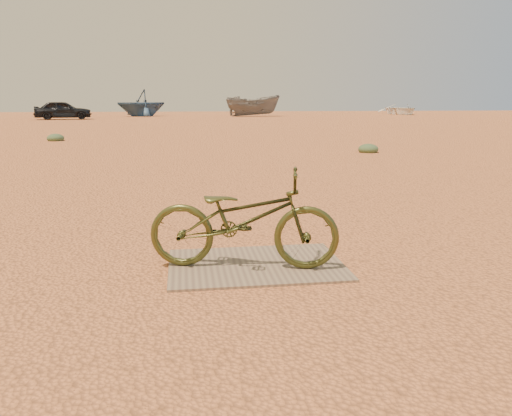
{
  "coord_description": "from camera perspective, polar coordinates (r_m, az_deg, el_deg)",
  "views": [
    {
      "loc": [
        -0.7,
        -4.63,
        1.5
      ],
      "look_at": [
        -0.07,
        -0.32,
        0.54
      ],
      "focal_mm": 35.0,
      "sensor_mm": 36.0,
      "label": 1
    }
  ],
  "objects": [
    {
      "name": "ground",
      "position": [
        4.92,
        0.3,
        -5.39
      ],
      "size": [
        120.0,
        120.0,
        0.0
      ],
      "primitive_type": "plane",
      "color": "#E6834C",
      "rests_on": "ground"
    },
    {
      "name": "boat_far_right",
      "position": [
        53.83,
        16.23,
        10.8
      ],
      "size": [
        3.82,
        5.25,
        1.06
      ],
      "primitive_type": "imported",
      "rotation": [
        0.0,
        0.0,
        -0.03
      ],
      "color": "white",
      "rests_on": "ground"
    },
    {
      "name": "kale_c",
      "position": [
        20.0,
        -21.91,
        7.14
      ],
      "size": [
        0.61,
        0.61,
        0.34
      ],
      "primitive_type": "ellipsoid",
      "color": "#4B6846",
      "rests_on": "ground"
    },
    {
      "name": "plywood_board",
      "position": [
        4.61,
        0.0,
        -6.49
      ],
      "size": [
        1.59,
        1.1,
        0.02
      ],
      "primitive_type": "cube",
      "color": "#847257",
      "rests_on": "ground"
    },
    {
      "name": "car",
      "position": [
        41.36,
        -21.2,
        10.39
      ],
      "size": [
        4.33,
        2.28,
        1.4
      ],
      "primitive_type": "imported",
      "rotation": [
        0.0,
        0.0,
        1.73
      ],
      "color": "black",
      "rests_on": "ground"
    },
    {
      "name": "bicycle",
      "position": [
        4.4,
        -1.42,
        -1.27
      ],
      "size": [
        1.77,
        0.93,
        0.88
      ],
      "primitive_type": "imported",
      "rotation": [
        0.0,
        0.0,
        1.36
      ],
      "color": "#3E441E",
      "rests_on": "plywood_board"
    },
    {
      "name": "boat_mid_right",
      "position": [
        45.71,
        -0.34,
        11.61
      ],
      "size": [
        4.86,
        1.84,
        1.88
      ],
      "primitive_type": "imported",
      "rotation": [
        0.0,
        0.0,
        1.57
      ],
      "color": "slate",
      "rests_on": "ground"
    },
    {
      "name": "boat_far_left",
      "position": [
        47.02,
        -12.96,
        11.65
      ],
      "size": [
        5.95,
        5.72,
        2.41
      ],
      "primitive_type": "imported",
      "rotation": [
        0.0,
        0.0,
        -1.04
      ],
      "color": "#36587D",
      "rests_on": "ground"
    },
    {
      "name": "kale_b",
      "position": [
        14.85,
        12.69,
        6.23
      ],
      "size": [
        0.58,
        0.58,
        0.32
      ],
      "primitive_type": "ellipsoid",
      "color": "#4B6846",
      "rests_on": "ground"
    }
  ]
}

